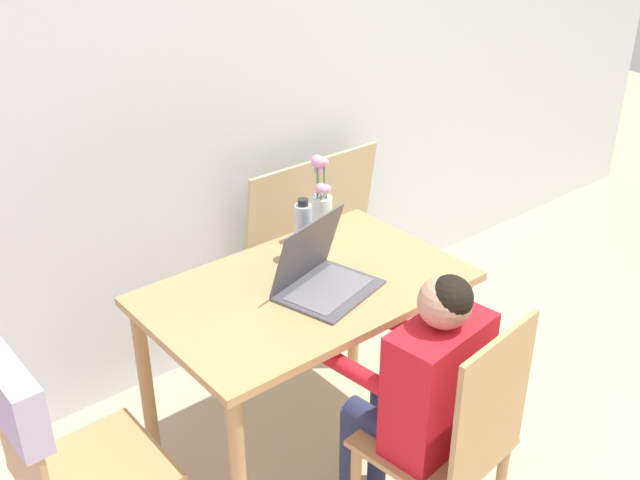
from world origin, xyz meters
The scene contains 9 objects.
wall_back centered at (0.00, 2.23, 1.25)m, with size 6.40×0.05×2.50m.
dining_table centered at (-0.24, 1.41, 0.65)m, with size 1.11×0.69×0.76m.
chair_occupied centered at (-0.18, 0.75, 0.47)m, with size 0.44×0.44×0.93m.
chair_spare centered at (-1.19, 1.39, 0.62)m, with size 0.43×0.40×0.94m.
person_seated centered at (-0.19, 0.87, 0.64)m, with size 0.40×0.46×1.04m.
laptop centered at (-0.21, 1.36, 0.82)m, with size 0.39×0.34×0.26m.
flower_vase centered at (0.01, 1.63, 0.89)m, with size 0.08×0.08×0.36m.
water_bottle centered at (-0.13, 1.56, 0.87)m, with size 0.06×0.06×0.25m.
cardboard_panel centered at (0.33, 2.10, 0.45)m, with size 0.72×0.14×0.90m.
Camera 1 is at (-1.62, -0.35, 2.10)m, focal length 42.00 mm.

